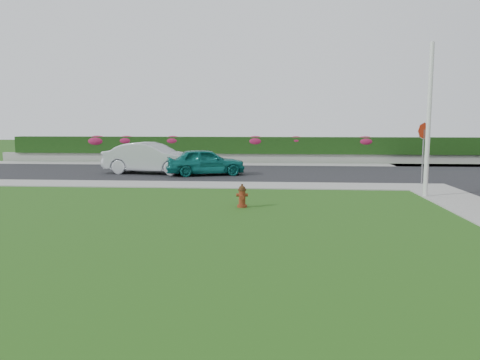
# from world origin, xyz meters

# --- Properties ---
(ground) EXTENTS (120.00, 120.00, 0.00)m
(ground) POSITION_xyz_m (0.00, 0.00, 0.00)
(ground) COLOR black
(ground) RESTS_ON ground
(street_far) EXTENTS (26.00, 8.00, 0.04)m
(street_far) POSITION_xyz_m (-5.00, 14.00, 0.02)
(street_far) COLOR black
(street_far) RESTS_ON ground
(sidewalk_far) EXTENTS (24.00, 2.00, 0.04)m
(sidewalk_far) POSITION_xyz_m (-6.00, 9.00, 0.02)
(sidewalk_far) COLOR gray
(sidewalk_far) RESTS_ON ground
(curb_corner) EXTENTS (2.00, 2.00, 0.04)m
(curb_corner) POSITION_xyz_m (7.00, 9.00, 0.02)
(curb_corner) COLOR gray
(curb_corner) RESTS_ON ground
(sidewalk_beyond) EXTENTS (34.00, 2.00, 0.04)m
(sidewalk_beyond) POSITION_xyz_m (-1.00, 19.00, 0.02)
(sidewalk_beyond) COLOR gray
(sidewalk_beyond) RESTS_ON ground
(retaining_wall) EXTENTS (34.00, 0.40, 0.60)m
(retaining_wall) POSITION_xyz_m (-1.00, 20.50, 0.30)
(retaining_wall) COLOR gray
(retaining_wall) RESTS_ON ground
(hedge) EXTENTS (32.00, 0.90, 1.10)m
(hedge) POSITION_xyz_m (-1.00, 20.60, 1.15)
(hedge) COLOR black
(hedge) RESTS_ON retaining_wall
(fire_hydrant) EXTENTS (0.38, 0.36, 0.73)m
(fire_hydrant) POSITION_xyz_m (-0.27, 3.94, 0.35)
(fire_hydrant) COLOR #571F0D
(fire_hydrant) RESTS_ON ground
(sedan_teal) EXTENTS (4.21, 2.65, 1.33)m
(sedan_teal) POSITION_xyz_m (-2.72, 12.52, 0.71)
(sedan_teal) COLOR #0D645D
(sedan_teal) RESTS_ON street_far
(sedan_silver) EXTENTS (5.03, 2.41, 1.59)m
(sedan_silver) POSITION_xyz_m (-5.62, 13.06, 0.84)
(sedan_silver) COLOR #B5B9BD
(sedan_silver) RESTS_ON street_far
(utility_pole) EXTENTS (0.16, 0.16, 5.40)m
(utility_pole) POSITION_xyz_m (6.11, 6.45, 2.70)
(utility_pole) COLOR silver
(utility_pole) RESTS_ON ground
(stop_sign) EXTENTS (0.64, 0.37, 2.67)m
(stop_sign) POSITION_xyz_m (6.99, 9.80, 1.99)
(stop_sign) COLOR slate
(stop_sign) RESTS_ON ground
(flower_clump_a) EXTENTS (1.50, 0.96, 0.75)m
(flower_clump_a) POSITION_xyz_m (-11.35, 20.50, 1.40)
(flower_clump_a) COLOR #A31C54
(flower_clump_a) RESTS_ON hedge
(flower_clump_b) EXTENTS (1.32, 0.85, 0.66)m
(flower_clump_b) POSITION_xyz_m (-9.31, 20.50, 1.44)
(flower_clump_b) COLOR #A31C54
(flower_clump_b) RESTS_ON hedge
(flower_clump_c) EXTENTS (1.29, 0.83, 0.64)m
(flower_clump_c) POSITION_xyz_m (-6.12, 20.50, 1.44)
(flower_clump_c) COLOR #A31C54
(flower_clump_c) RESTS_ON hedge
(flower_clump_d) EXTENTS (1.36, 0.87, 0.68)m
(flower_clump_d) POSITION_xyz_m (-0.58, 20.50, 1.43)
(flower_clump_d) COLOR #A31C54
(flower_clump_d) RESTS_ON hedge
(flower_clump_e) EXTENTS (1.14, 0.73, 0.57)m
(flower_clump_e) POSITION_xyz_m (2.10, 20.50, 1.47)
(flower_clump_e) COLOR #A31C54
(flower_clump_e) RESTS_ON hedge
(flower_clump_f) EXTENTS (1.35, 0.87, 0.68)m
(flower_clump_f) POSITION_xyz_m (6.57, 20.50, 1.43)
(flower_clump_f) COLOR #A31C54
(flower_clump_f) RESTS_ON hedge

